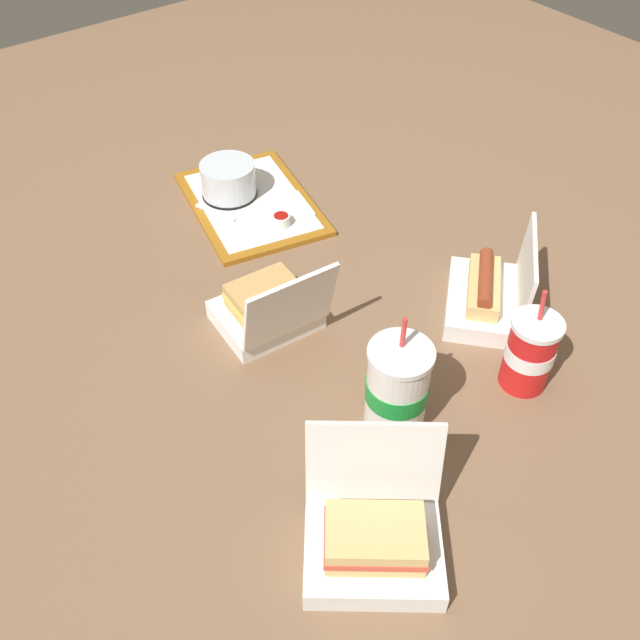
{
  "coord_description": "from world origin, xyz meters",
  "views": [
    {
      "loc": [
        -0.77,
        0.59,
        0.96
      ],
      "look_at": [
        -0.03,
        0.02,
        0.05
      ],
      "focal_mm": 40.0,
      "sensor_mm": 36.0,
      "label": 1
    }
  ],
  "objects_px": {
    "ketchup_cup": "(281,220)",
    "clamshell_hotdog_center": "(487,294)",
    "food_tray": "(251,203)",
    "soda_cup_corner": "(397,389)",
    "plastic_fork": "(216,213)",
    "cake_container": "(229,181)",
    "soda_cup_right": "(530,352)",
    "clamshell_sandwich_right": "(374,539)",
    "clamshell_sandwich_left": "(268,308)"
  },
  "relations": [
    {
      "from": "food_tray",
      "to": "soda_cup_corner",
      "type": "xyz_separation_m",
      "value": [
        -0.67,
        0.16,
        0.08
      ]
    },
    {
      "from": "plastic_fork",
      "to": "soda_cup_right",
      "type": "relative_size",
      "value": 0.53
    },
    {
      "from": "cake_container",
      "to": "plastic_fork",
      "type": "height_order",
      "value": "cake_container"
    },
    {
      "from": "clamshell_sandwich_left",
      "to": "soda_cup_right",
      "type": "height_order",
      "value": "soda_cup_right"
    },
    {
      "from": "clamshell_hotdog_center",
      "to": "soda_cup_corner",
      "type": "distance_m",
      "value": 0.35
    },
    {
      "from": "cake_container",
      "to": "soda_cup_corner",
      "type": "bearing_deg",
      "value": 169.35
    },
    {
      "from": "plastic_fork",
      "to": "soda_cup_right",
      "type": "bearing_deg",
      "value": 173.76
    },
    {
      "from": "food_tray",
      "to": "clamshell_hotdog_center",
      "type": "relative_size",
      "value": 1.69
    },
    {
      "from": "soda_cup_corner",
      "to": "soda_cup_right",
      "type": "bearing_deg",
      "value": -105.59
    },
    {
      "from": "ketchup_cup",
      "to": "clamshell_hotdog_center",
      "type": "distance_m",
      "value": 0.48
    },
    {
      "from": "plastic_fork",
      "to": "clamshell_hotdog_center",
      "type": "bearing_deg",
      "value": -175.26
    },
    {
      "from": "clamshell_sandwich_left",
      "to": "clamshell_sandwich_right",
      "type": "bearing_deg",
      "value": 162.64
    },
    {
      "from": "food_tray",
      "to": "clamshell_sandwich_left",
      "type": "bearing_deg",
      "value": 151.21
    },
    {
      "from": "soda_cup_right",
      "to": "plastic_fork",
      "type": "bearing_deg",
      "value": 13.15
    },
    {
      "from": "cake_container",
      "to": "ketchup_cup",
      "type": "xyz_separation_m",
      "value": [
        -0.17,
        -0.03,
        -0.02
      ]
    },
    {
      "from": "ketchup_cup",
      "to": "plastic_fork",
      "type": "relative_size",
      "value": 0.36
    },
    {
      "from": "clamshell_hotdog_center",
      "to": "soda_cup_right",
      "type": "height_order",
      "value": "soda_cup_right"
    },
    {
      "from": "clamshell_sandwich_right",
      "to": "soda_cup_right",
      "type": "relative_size",
      "value": 1.29
    },
    {
      "from": "plastic_fork",
      "to": "ketchup_cup",
      "type": "bearing_deg",
      "value": -162.48
    },
    {
      "from": "plastic_fork",
      "to": "soda_cup_corner",
      "type": "xyz_separation_m",
      "value": [
        -0.68,
        0.07,
        0.07
      ]
    },
    {
      "from": "clamshell_hotdog_center",
      "to": "soda_cup_right",
      "type": "distance_m",
      "value": 0.19
    },
    {
      "from": "cake_container",
      "to": "plastic_fork",
      "type": "distance_m",
      "value": 0.09
    },
    {
      "from": "clamshell_hotdog_center",
      "to": "soda_cup_corner",
      "type": "height_order",
      "value": "soda_cup_corner"
    },
    {
      "from": "soda_cup_right",
      "to": "soda_cup_corner",
      "type": "distance_m",
      "value": 0.25
    },
    {
      "from": "food_tray",
      "to": "clamshell_hotdog_center",
      "type": "bearing_deg",
      "value": -163.55
    },
    {
      "from": "food_tray",
      "to": "plastic_fork",
      "type": "height_order",
      "value": "plastic_fork"
    },
    {
      "from": "cake_container",
      "to": "clamshell_hotdog_center",
      "type": "bearing_deg",
      "value": -162.75
    },
    {
      "from": "ketchup_cup",
      "to": "clamshell_hotdog_center",
      "type": "bearing_deg",
      "value": -159.96
    },
    {
      "from": "clamshell_hotdog_center",
      "to": "clamshell_sandwich_right",
      "type": "xyz_separation_m",
      "value": [
        -0.26,
        0.51,
        0.0
      ]
    },
    {
      "from": "food_tray",
      "to": "soda_cup_corner",
      "type": "relative_size",
      "value": 1.76
    },
    {
      "from": "food_tray",
      "to": "soda_cup_corner",
      "type": "distance_m",
      "value": 0.69
    },
    {
      "from": "plastic_fork",
      "to": "soda_cup_corner",
      "type": "bearing_deg",
      "value": 154.72
    },
    {
      "from": "clamshell_hotdog_center",
      "to": "soda_cup_right",
      "type": "bearing_deg",
      "value": 153.58
    },
    {
      "from": "clamshell_hotdog_center",
      "to": "cake_container",
      "type": "bearing_deg",
      "value": 17.25
    },
    {
      "from": "ketchup_cup",
      "to": "clamshell_sandwich_left",
      "type": "relative_size",
      "value": 0.2
    },
    {
      "from": "plastic_fork",
      "to": "clamshell_sandwich_right",
      "type": "bearing_deg",
      "value": 143.88
    },
    {
      "from": "ketchup_cup",
      "to": "soda_cup_corner",
      "type": "bearing_deg",
      "value": 163.58
    },
    {
      "from": "cake_container",
      "to": "soda_cup_corner",
      "type": "relative_size",
      "value": 0.54
    },
    {
      "from": "ketchup_cup",
      "to": "plastic_fork",
      "type": "bearing_deg",
      "value": 36.92
    },
    {
      "from": "soda_cup_right",
      "to": "ketchup_cup",
      "type": "bearing_deg",
      "value": 7.42
    },
    {
      "from": "ketchup_cup",
      "to": "clamshell_sandwich_right",
      "type": "xyz_separation_m",
      "value": [
        -0.71,
        0.34,
        0.02
      ]
    },
    {
      "from": "clamshell_hotdog_center",
      "to": "soda_cup_corner",
      "type": "bearing_deg",
      "value": 107.12
    },
    {
      "from": "soda_cup_right",
      "to": "clamshell_hotdog_center",
      "type": "bearing_deg",
      "value": -26.42
    },
    {
      "from": "food_tray",
      "to": "clamshell_sandwich_right",
      "type": "distance_m",
      "value": 0.89
    },
    {
      "from": "clamshell_hotdog_center",
      "to": "food_tray",
      "type": "bearing_deg",
      "value": 16.45
    },
    {
      "from": "soda_cup_corner",
      "to": "clamshell_sandwich_right",
      "type": "bearing_deg",
      "value": 130.95
    },
    {
      "from": "soda_cup_corner",
      "to": "ketchup_cup",
      "type": "bearing_deg",
      "value": -16.42
    },
    {
      "from": "clamshell_hotdog_center",
      "to": "soda_cup_corner",
      "type": "xyz_separation_m",
      "value": [
        -0.1,
        0.33,
        0.05
      ]
    },
    {
      "from": "cake_container",
      "to": "plastic_fork",
      "type": "bearing_deg",
      "value": 123.44
    },
    {
      "from": "cake_container",
      "to": "soda_cup_corner",
      "type": "distance_m",
      "value": 0.73
    }
  ]
}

